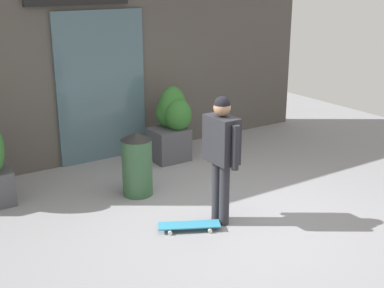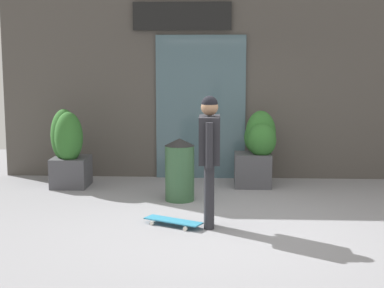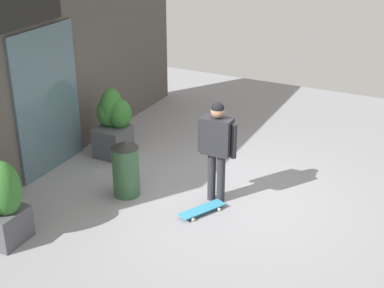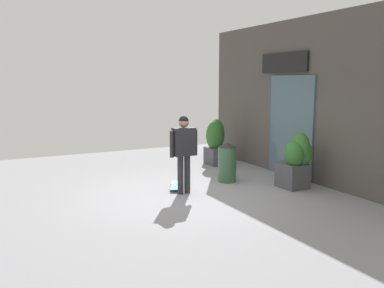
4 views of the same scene
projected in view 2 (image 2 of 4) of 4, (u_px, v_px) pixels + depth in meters
ground_plane at (220, 226)px, 7.49m from camera, size 12.00×12.00×0.00m
building_facade at (221, 70)px, 10.32m from camera, size 7.82×0.31×3.88m
skateboarder at (209, 147)px, 7.28m from camera, size 0.27×0.64×1.67m
skateboard at (173, 221)px, 7.48m from camera, size 0.79×0.54×0.08m
planter_box_left at (68, 148)px, 9.64m from camera, size 0.61×0.71×1.30m
planter_box_right at (258, 147)px, 9.71m from camera, size 0.68×0.64×1.27m
trash_bin at (180, 169)px, 8.75m from camera, size 0.45×0.45×0.95m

